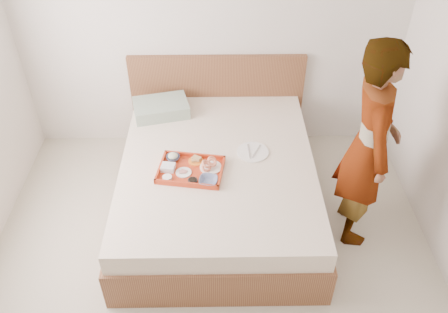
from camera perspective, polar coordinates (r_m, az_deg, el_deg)
name	(u,v)px	position (r m, az deg, el deg)	size (l,w,h in m)	color
ground	(212,307)	(3.50, -1.51, -17.93)	(3.50, 4.00, 0.01)	beige
wall_back	(211,18)	(4.21, -1.66, 16.61)	(3.50, 0.01, 2.60)	silver
bed	(218,184)	(3.93, -0.75, -3.39)	(1.65, 2.00, 0.53)	brown
headboard	(217,100)	(4.57, -0.83, 6.91)	(1.65, 0.06, 0.95)	brown
pillow	(161,108)	(4.29, -7.72, 5.92)	(0.48, 0.33, 0.12)	#8E9F8F
tray	(191,170)	(3.64, -4.09, -1.62)	(0.50, 0.36, 0.05)	#AF3B12
prawn_plate	(211,167)	(3.66, -1.63, -1.33)	(0.17, 0.17, 0.01)	white
navy_bowl_big	(208,181)	(3.53, -1.93, -2.97)	(0.14, 0.14, 0.03)	navy
sauce_dish	(193,181)	(3.54, -3.86, -3.02)	(0.07, 0.07, 0.03)	black
meat_plate	(184,173)	(3.63, -4.97, -1.97)	(0.12, 0.12, 0.01)	white
bread_plate	(196,161)	(3.72, -3.47, -0.56)	(0.12, 0.12, 0.01)	orange
salad_bowl	(173,158)	(3.75, -6.26, -0.15)	(0.11, 0.11, 0.03)	navy
plastic_tub	(168,167)	(3.66, -6.85, -1.33)	(0.10, 0.09, 0.05)	silver
cheese_round	(167,178)	(3.58, -6.96, -2.61)	(0.07, 0.07, 0.03)	white
dinner_plate	(253,152)	(3.83, 3.54, 0.55)	(0.26, 0.26, 0.01)	white
person	(369,147)	(3.54, 17.32, 1.17)	(0.62, 0.41, 1.70)	white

